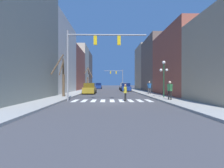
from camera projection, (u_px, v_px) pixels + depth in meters
ground_plane at (112, 102)px, 15.54m from camera, size 240.00×240.00×0.00m
sidewalk_left at (47, 102)px, 15.43m from camera, size 2.53×90.00×0.15m
sidewalk_right at (177, 101)px, 15.65m from camera, size 2.53×90.00×0.15m
building_row_left at (67, 63)px, 40.32m from camera, size 6.00×62.57×13.90m
building_row_right at (167, 66)px, 31.17m from camera, size 6.00×39.74×11.06m
crosswalk_stripes at (112, 101)px, 17.02m from camera, size 7.65×2.60×0.01m
traffic_signal_near at (90, 50)px, 16.81m from camera, size 7.68×0.28×6.78m
traffic_signal_far at (117, 75)px, 57.26m from camera, size 6.22×0.28×6.16m
street_lamp_right_corner at (164, 71)px, 19.33m from camera, size 0.95×0.36×4.04m
car_driving_toward_lane at (123, 87)px, 44.64m from camera, size 1.97×4.18×1.82m
car_parked_left_mid at (99, 86)px, 52.62m from camera, size 2.01×4.38×1.79m
car_parked_left_near at (90, 89)px, 27.90m from camera, size 2.04×4.26×1.74m
car_parked_right_near at (126, 87)px, 37.65m from camera, size 2.14×4.69×1.73m
pedestrian_near_right_corner at (149, 87)px, 24.79m from camera, size 0.74×0.43×1.81m
pedestrian_waiting_at_curb at (170, 89)px, 16.40m from camera, size 0.38×0.73×1.76m
pedestrian_crossing_street at (125, 91)px, 16.62m from camera, size 0.32×0.69×1.63m
street_tree_right_mid at (88, 78)px, 49.61m from camera, size 3.00×2.71×6.21m
street_tree_right_far at (62, 77)px, 20.65m from camera, size 1.38×2.93×5.02m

